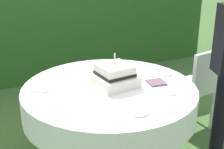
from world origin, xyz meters
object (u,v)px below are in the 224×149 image
wedding_cake (115,76)px  serving_plate_right (164,74)px  cake_table (109,101)px  serving_plate_left (169,93)px  garden_chair (199,82)px  serving_plate_far (138,112)px  napkin_stack (156,82)px  serving_plate_near (41,89)px

wedding_cake → serving_plate_right: size_ratio=2.46×
cake_table → serving_plate_right: bearing=3.6°
serving_plate_left → garden_chair: 0.91m
serving_plate_far → napkin_stack: bearing=43.7°
serving_plate_right → garden_chair: bearing=14.1°
cake_table → napkin_stack: 0.41m
serving_plate_far → napkin_stack: 0.55m
serving_plate_left → serving_plate_right: (0.20, 0.35, 0.00)m
serving_plate_left → garden_chair: size_ratio=0.12×
garden_chair → napkin_stack: bearing=-159.2°
napkin_stack → garden_chair: garden_chair is taller
serving_plate_near → serving_plate_left: size_ratio=1.39×
cake_table → napkin_stack: napkin_stack is taller
serving_plate_near → serving_plate_far: size_ratio=1.08×
serving_plate_far → serving_plate_left: size_ratio=1.29×
napkin_stack → serving_plate_right: bearing=37.3°
wedding_cake → cake_table: bearing=-163.4°
wedding_cake → serving_plate_left: (0.29, -0.33, -0.07)m
serving_plate_far → napkin_stack: napkin_stack is taller
wedding_cake → napkin_stack: 0.35m
wedding_cake → garden_chair: 1.08m
cake_table → serving_plate_far: (-0.02, -0.48, 0.13)m
serving_plate_left → serving_plate_right: bearing=59.5°
cake_table → garden_chair: size_ratio=1.56×
serving_plate_far → garden_chair: size_ratio=0.15×
serving_plate_far → serving_plate_left: same height
serving_plate_far → serving_plate_left: bearing=24.5°
serving_plate_near → napkin_stack: bearing=-18.6°
cake_table → serving_plate_near: (-0.50, 0.19, 0.13)m
serving_plate_left → garden_chair: (0.73, 0.48, -0.23)m
serving_plate_right → serving_plate_far: bearing=-138.1°
wedding_cake → serving_plate_right: 0.50m
serving_plate_right → napkin_stack: (-0.18, -0.14, 0.00)m
wedding_cake → napkin_stack: size_ratio=2.46×
wedding_cake → serving_plate_left: 0.45m
serving_plate_left → serving_plate_right: size_ratio=0.74×
serving_plate_far → garden_chair: 1.30m
serving_plate_far → napkin_stack: (0.40, 0.38, 0.00)m
serving_plate_near → serving_plate_far: 0.82m
wedding_cake → serving_plate_far: size_ratio=2.57×
garden_chair → serving_plate_left: bearing=-146.8°
napkin_stack → serving_plate_near: bearing=161.4°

